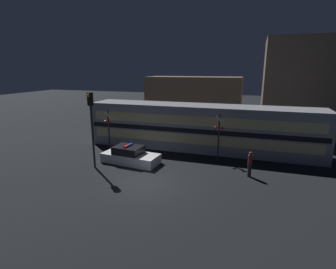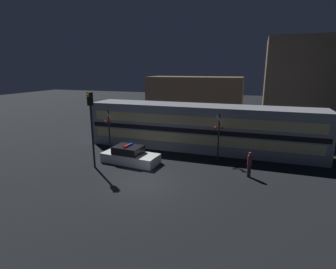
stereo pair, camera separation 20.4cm
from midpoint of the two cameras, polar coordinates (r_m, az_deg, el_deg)
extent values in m
plane|color=black|center=(16.61, -5.29, -10.55)|extent=(120.00, 120.00, 0.00)
cube|color=gray|center=(22.99, 6.79, 1.54)|extent=(19.85, 3.11, 3.91)
cube|color=black|center=(21.49, 5.95, 0.68)|extent=(19.45, 0.03, 0.39)
cube|color=beige|center=(21.66, 5.90, -1.13)|extent=(18.86, 0.02, 0.78)
cube|color=beige|center=(21.31, 6.01, 2.93)|extent=(18.86, 0.02, 0.78)
cube|color=silver|center=(20.08, -8.40, -5.10)|extent=(4.45, 2.20, 0.72)
cube|color=black|center=(19.97, -8.89, -3.31)|extent=(2.20, 1.77, 0.56)
cube|color=red|center=(19.65, -9.35, -2.58)|extent=(0.25, 0.56, 0.12)
cube|color=blue|center=(20.09, -8.51, -2.18)|extent=(0.25, 0.56, 0.12)
cylinder|color=#2D2833|center=(18.15, 16.97, -7.55)|extent=(0.24, 0.24, 0.81)
cylinder|color=maroon|center=(17.90, 17.14, -5.33)|extent=(0.29, 0.29, 0.68)
sphere|color=brown|center=(17.76, 17.25, -3.96)|extent=(0.22, 0.22, 0.22)
cylinder|color=#2D2D33|center=(20.38, 10.68, -0.55)|extent=(0.12, 0.12, 3.69)
sphere|color=red|center=(20.11, 10.04, 1.45)|extent=(0.22, 0.22, 0.22)
sphere|color=red|center=(20.05, 11.41, 1.35)|extent=(0.22, 0.22, 0.22)
cube|color=white|center=(19.99, 10.83, 3.28)|extent=(0.58, 0.03, 0.58)
cylinder|color=#2D2D33|center=(23.52, -13.00, 1.05)|extent=(0.12, 0.12, 3.50)
sphere|color=red|center=(23.40, -13.76, 2.69)|extent=(0.22, 0.22, 0.22)
sphere|color=red|center=(23.15, -12.74, 2.63)|extent=(0.22, 0.22, 0.22)
cube|color=white|center=(23.20, -13.28, 4.21)|extent=(0.58, 0.03, 0.58)
cylinder|color=#2D2D33|center=(19.12, -16.32, -0.61)|extent=(0.15, 0.15, 4.48)
cube|color=black|center=(18.65, -16.89, 7.41)|extent=(0.30, 0.30, 0.90)
sphere|color=gold|center=(18.46, -17.30, 8.11)|extent=(0.23, 0.23, 0.23)
cube|color=brown|center=(29.75, 5.38, 6.56)|extent=(10.25, 4.02, 6.08)
cube|color=brown|center=(32.34, 28.36, 9.13)|extent=(9.56, 6.77, 10.08)
camera|label=1|loc=(0.10, -90.28, -0.07)|focal=28.00mm
camera|label=2|loc=(0.10, 89.72, 0.07)|focal=28.00mm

